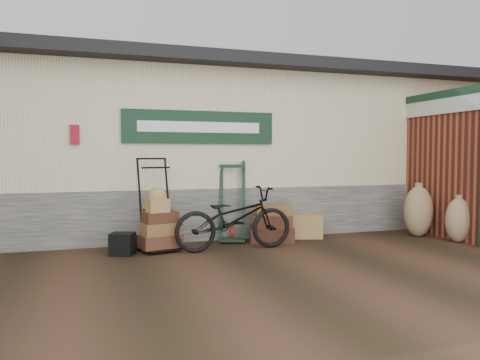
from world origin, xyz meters
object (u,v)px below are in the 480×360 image
at_px(green_barrow, 232,201).
at_px(bicycle, 234,215).
at_px(black_trunk, 122,244).
at_px(suitcase_stack, 272,223).
at_px(wicker_hamper, 303,226).
at_px(porter_trolley, 156,203).

xyz_separation_m(green_barrow, bicycle, (-0.21, -0.75, -0.14)).
distance_m(green_barrow, black_trunk, 2.04).
bearing_deg(bicycle, suitcase_stack, -62.03).
bearing_deg(wicker_hamper, suitcase_stack, -162.78).
distance_m(suitcase_stack, black_trunk, 2.53).
xyz_separation_m(porter_trolley, green_barrow, (1.35, 0.36, -0.05)).
height_order(suitcase_stack, bicycle, bicycle).
height_order(green_barrow, wicker_hamper, green_barrow).
xyz_separation_m(green_barrow, suitcase_stack, (0.62, -0.28, -0.36)).
relative_size(green_barrow, suitcase_stack, 1.87).
distance_m(porter_trolley, green_barrow, 1.40).
bearing_deg(porter_trolley, suitcase_stack, -10.62).
distance_m(green_barrow, bicycle, 0.79).
xyz_separation_m(porter_trolley, suitcase_stack, (1.97, 0.08, -0.41)).
distance_m(porter_trolley, wicker_hamper, 2.73).
bearing_deg(green_barrow, bicycle, -87.44).
distance_m(porter_trolley, black_trunk, 0.81).
xyz_separation_m(wicker_hamper, bicycle, (-1.51, -0.68, 0.34)).
height_order(porter_trolley, suitcase_stack, porter_trolley).
bearing_deg(green_barrow, black_trunk, -144.82).
distance_m(wicker_hamper, bicycle, 1.69).
relative_size(suitcase_stack, black_trunk, 2.24).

